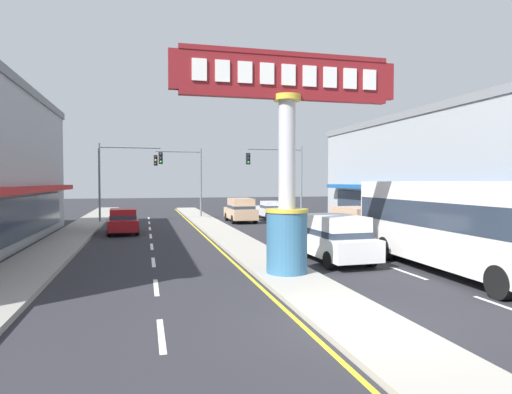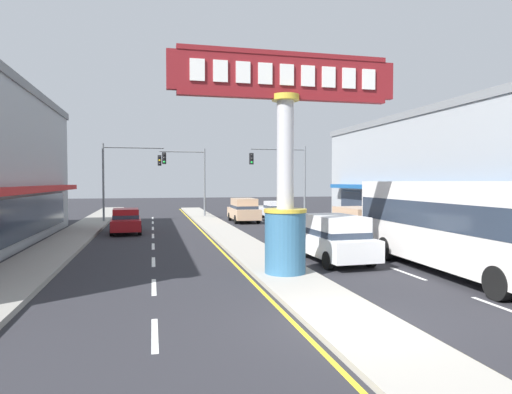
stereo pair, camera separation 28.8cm
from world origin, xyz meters
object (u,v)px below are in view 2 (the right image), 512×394
object	(u,v)px
suv_near_right_lane	(334,238)
pedestrian_near_kerb	(487,237)
bus_far_left_oncoming	(466,222)
street_bench	(509,252)
storefront_right	(469,173)
sedan_mid_left_lane	(275,210)
traffic_light_left_side	(127,169)
traffic_light_right_side	(285,169)
suv_kerb_right	(244,210)
traffic_light_median_far	(188,171)
sedan_far_right_lane	(126,221)
suv_near_left_lane	(358,225)
district_sign	(285,166)

from	to	relation	value
suv_near_right_lane	pedestrian_near_kerb	world-z (taller)	suv_near_right_lane
bus_far_left_oncoming	street_bench	world-z (taller)	bus_far_left_oncoming
storefront_right	suv_near_right_lane	distance (m)	14.91
suv_near_right_lane	sedan_mid_left_lane	world-z (taller)	suv_near_right_lane
traffic_light_left_side	pedestrian_near_kerb	size ratio (longest dim) A/B	3.72
traffic_light_right_side	suv_kerb_right	world-z (taller)	traffic_light_right_side
traffic_light_median_far	pedestrian_near_kerb	size ratio (longest dim) A/B	3.72
sedan_far_right_lane	street_bench	bearing A→B (deg)	-46.25
sedan_far_right_lane	traffic_light_right_side	bearing A→B (deg)	26.96
storefront_right	suv_kerb_right	xyz separation A→B (m)	(-12.43, 10.39, -2.83)
traffic_light_median_far	suv_near_right_lane	bearing A→B (deg)	-80.30
storefront_right	suv_kerb_right	world-z (taller)	storefront_right
suv_near_left_lane	bus_far_left_oncoming	distance (m)	8.25
district_sign	bus_far_left_oncoming	xyz separation A→B (m)	(6.02, -1.35, -1.91)
suv_kerb_right	suv_near_left_lane	bearing A→B (deg)	-76.24
traffic_light_median_far	street_bench	bearing A→B (deg)	-69.47
traffic_light_left_side	suv_kerb_right	bearing A→B (deg)	-8.67
street_bench	storefront_right	bearing A→B (deg)	57.83
suv_near_right_lane	street_bench	bearing A→B (deg)	-25.52
suv_near_left_lane	traffic_light_median_far	bearing A→B (deg)	111.23
traffic_light_right_side	suv_near_right_lane	size ratio (longest dim) A/B	1.33
pedestrian_near_kerb	bus_far_left_oncoming	bearing A→B (deg)	-145.50
traffic_light_median_far	sedan_mid_left_lane	bearing A→B (deg)	-21.55
sedan_mid_left_lane	bus_far_left_oncoming	bearing A→B (deg)	-90.00
traffic_light_left_side	bus_far_left_oncoming	bearing A→B (deg)	-61.87
storefront_right	bus_far_left_oncoming	world-z (taller)	storefront_right
traffic_light_left_side	suv_kerb_right	distance (m)	9.70
traffic_light_right_side	sedan_mid_left_lane	world-z (taller)	traffic_light_right_side
traffic_light_median_far	suv_kerb_right	world-z (taller)	traffic_light_median_far
sedan_mid_left_lane	suv_kerb_right	distance (m)	4.11
suv_kerb_right	pedestrian_near_kerb	xyz separation A→B (m)	(5.38, -20.27, 0.14)
suv_near_right_lane	suv_near_left_lane	bearing A→B (deg)	54.55
storefront_right	pedestrian_near_kerb	world-z (taller)	storefront_right
sedan_far_right_lane	pedestrian_near_kerb	world-z (taller)	pedestrian_near_kerb
district_sign	suv_near_right_lane	bearing A→B (deg)	39.02
traffic_light_right_side	sedan_far_right_lane	world-z (taller)	traffic_light_right_side
traffic_light_right_side	suv_near_left_lane	xyz separation A→B (m)	(-0.28, -14.08, -3.26)
street_bench	bus_far_left_oncoming	bearing A→B (deg)	-162.61
traffic_light_median_far	suv_near_right_lane	distance (m)	24.02
traffic_light_median_far	suv_kerb_right	xyz separation A→B (m)	(4.01, -5.33, -3.21)
storefront_right	sedan_far_right_lane	size ratio (longest dim) A/B	5.76
suv_kerb_right	pedestrian_near_kerb	size ratio (longest dim) A/B	2.76
sedan_far_right_lane	pedestrian_near_kerb	xyz separation A→B (m)	(14.13, -14.58, 0.34)
storefront_right	traffic_light_median_far	bearing A→B (deg)	136.26
suv_near_right_lane	bus_far_left_oncoming	world-z (taller)	bus_far_left_oncoming
traffic_light_right_side	sedan_mid_left_lane	distance (m)	3.94
pedestrian_near_kerb	suv_near_right_lane	bearing A→B (deg)	158.33
suv_near_right_lane	sedan_far_right_lane	world-z (taller)	suv_near_right_lane
sedan_mid_left_lane	sedan_far_right_lane	bearing A→B (deg)	-145.99
suv_near_left_lane	traffic_light_left_side	bearing A→B (deg)	129.68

